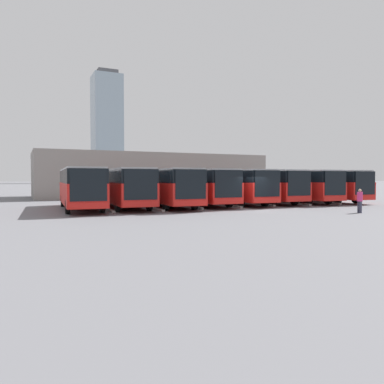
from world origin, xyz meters
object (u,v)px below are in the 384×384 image
(bus_0, at_px, (321,184))
(bus_2, at_px, (262,185))
(bus_3, at_px, (233,185))
(bus_4, at_px, (200,185))
(bus_7, at_px, (80,187))
(bus_5, at_px, (166,186))
(bus_6, at_px, (124,186))
(bus_1, at_px, (294,185))
(pedestrian, at_px, (360,200))

(bus_0, relative_size, bus_2, 1.00)
(bus_3, relative_size, bus_4, 1.00)
(bus_7, bearing_deg, bus_3, -176.14)
(bus_5, bearing_deg, bus_7, -0.01)
(bus_6, bearing_deg, bus_3, -176.60)
(bus_1, height_order, pedestrian, bus_1)
(bus_4, relative_size, bus_6, 1.00)
(bus_3, distance_m, bus_5, 6.88)
(bus_2, height_order, pedestrian, bus_2)
(bus_2, xyz_separation_m, bus_3, (3.43, 0.28, 0.00))
(bus_3, bearing_deg, bus_2, -172.08)
(bus_1, relative_size, bus_5, 1.00)
(pedestrian, bearing_deg, bus_3, 33.46)
(bus_2, relative_size, bus_4, 1.00)
(bus_5, bearing_deg, bus_3, -172.27)
(bus_3, distance_m, bus_6, 10.28)
(bus_1, relative_size, bus_3, 1.00)
(bus_3, bearing_deg, bus_5, 7.73)
(bus_3, xyz_separation_m, bus_7, (13.71, 0.15, 0.00))
(bus_1, xyz_separation_m, pedestrian, (3.53, 10.94, -0.87))
(pedestrian, bearing_deg, bus_5, 60.57)
(bus_5, height_order, bus_7, same)
(bus_3, bearing_deg, bus_6, 3.40)
(bus_2, height_order, bus_4, same)
(bus_0, bearing_deg, bus_2, -2.49)
(bus_6, bearing_deg, pedestrian, 143.80)
(bus_4, bearing_deg, bus_2, -175.52)
(bus_0, distance_m, pedestrian, 12.89)
(bus_6, xyz_separation_m, bus_7, (3.43, 0.12, 0.00))
(bus_2, relative_size, bus_6, 1.00)
(bus_1, xyz_separation_m, bus_4, (10.28, -0.42, 0.00))
(bus_6, bearing_deg, bus_5, 174.79)
(bus_5, xyz_separation_m, bus_7, (6.86, -0.39, 0.00))
(bus_2, bearing_deg, bus_6, 4.53)
(pedestrian, bearing_deg, bus_7, 73.93)
(bus_2, xyz_separation_m, bus_4, (6.86, 0.15, 0.00))
(bus_6, height_order, bus_7, same)
(bus_3, height_order, pedestrian, bus_3)
(bus_2, distance_m, bus_5, 10.32)
(bus_3, relative_size, bus_5, 1.00)
(bus_1, distance_m, bus_7, 20.57)
(bus_2, relative_size, pedestrian, 6.88)
(bus_4, bearing_deg, bus_1, -179.06)
(bus_1, relative_size, pedestrian, 6.88)
(bus_2, relative_size, bus_7, 1.00)
(bus_0, height_order, bus_1, same)
(bus_2, distance_m, bus_6, 13.72)
(bus_0, relative_size, bus_5, 1.00)
(bus_5, relative_size, bus_6, 1.00)
(bus_1, height_order, bus_2, same)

